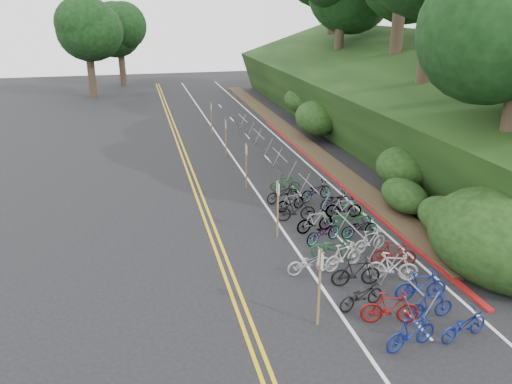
% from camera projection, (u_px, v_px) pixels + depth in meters
% --- Properties ---
extents(ground, '(120.00, 120.00, 0.00)m').
position_uv_depth(ground, '(301.00, 302.00, 16.44)').
color(ground, black).
rests_on(ground, ground).
extents(road_markings, '(7.47, 80.00, 0.01)m').
position_uv_depth(road_markings, '(251.00, 194.00, 25.76)').
color(road_markings, gold).
rests_on(road_markings, ground).
extents(red_curb, '(0.25, 28.00, 0.10)m').
position_uv_depth(red_curb, '(329.00, 175.00, 28.58)').
color(red_curb, maroon).
rests_on(red_curb, ground).
extents(embankment, '(14.30, 48.14, 9.11)m').
position_uv_depth(embankment, '(390.00, 103.00, 35.69)').
color(embankment, black).
rests_on(embankment, ground).
extents(bike_rack_front, '(1.16, 2.69, 1.21)m').
position_uv_depth(bike_rack_front, '(400.00, 282.00, 15.96)').
color(bike_rack_front, gray).
rests_on(bike_rack_front, ground).
extents(bike_racks_rest, '(1.14, 23.00, 1.17)m').
position_uv_depth(bike_racks_rest, '(280.00, 159.00, 28.62)').
color(bike_racks_rest, gray).
rests_on(bike_racks_rest, ground).
extents(signpost_near, '(0.08, 0.40, 2.57)m').
position_uv_depth(signpost_near, '(320.00, 283.00, 14.80)').
color(signpost_near, brown).
rests_on(signpost_near, ground).
extents(signposts_rest, '(0.08, 18.40, 2.50)m').
position_uv_depth(signposts_rest, '(235.00, 148.00, 28.79)').
color(signposts_rest, brown).
rests_on(signposts_rest, ground).
extents(bike_front, '(0.74, 1.75, 0.89)m').
position_uv_depth(bike_front, '(309.00, 262.00, 18.07)').
color(bike_front, '#9E9EA3').
rests_on(bike_front, ground).
extents(bike_valet, '(3.35, 14.69, 1.10)m').
position_uv_depth(bike_valet, '(348.00, 239.00, 19.75)').
color(bike_valet, navy).
rests_on(bike_valet, ground).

